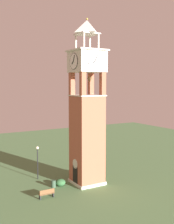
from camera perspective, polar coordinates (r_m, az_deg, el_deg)
The scene contains 8 objects.
ground at distance 34.96m, azimuth 0.00°, elevation -13.87°, with size 80.00×80.00×0.00m, color #517547.
clock_tower at distance 33.20m, azimuth -0.00°, elevation -1.05°, with size 3.73×3.73×18.97m.
park_bench at distance 30.84m, azimuth -7.96°, elevation -15.67°, with size 0.44×1.60×0.95m.
lamp_post at distance 36.04m, azimuth -9.76°, elevation -8.69°, with size 0.36×0.36×4.08m.
trash_bin at distance 33.73m, azimuth -6.64°, elevation -13.92°, with size 0.52×0.52×0.80m, color #38513D.
shrub_near_entry at distance 37.52m, azimuth -1.13°, elevation -11.65°, with size 1.17×1.17×1.07m, color #336638.
shrub_left_of_tower at distance 36.98m, azimuth 2.42°, elevation -11.96°, with size 1.17×1.17×1.01m, color #336638.
shrub_behind_bench at distance 34.10m, azimuth -5.28°, elevation -13.70°, with size 1.16×1.16×0.79m, color #336638.
Camera 1 is at (28.44, -16.70, 11.58)m, focal length 46.26 mm.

